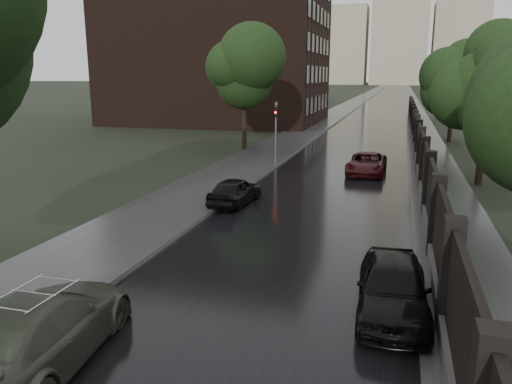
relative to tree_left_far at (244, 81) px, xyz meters
name	(u,v)px	position (x,y,z in m)	size (l,w,h in m)	color
road	(393,90)	(8.00, 160.00, -5.23)	(8.00, 420.00, 0.02)	black
sidewalk_left	(376,90)	(2.00, 160.00, -5.16)	(4.00, 420.00, 0.16)	#2D2D2D
verge_right	(408,90)	(13.50, 160.00, -5.20)	(3.00, 420.00, 0.08)	#2D2D2D
fence_right	(417,140)	(12.60, 2.01, -4.23)	(0.45, 75.72, 2.70)	#383533
tree_left_far	(244,81)	(0.00, 0.00, 0.00)	(4.25, 4.25, 7.39)	black
tree_right_b	(488,90)	(15.50, -8.00, -0.29)	(4.08, 4.08, 7.01)	black
tree_right_c	(454,84)	(15.50, 10.00, -0.29)	(4.08, 4.08, 7.01)	black
traffic_light	(276,127)	(3.70, -5.01, -2.84)	(0.16, 0.32, 4.00)	#59595E
brick_building	(219,37)	(-10.00, 22.00, 4.76)	(24.00, 18.00, 20.00)	black
stalinist_tower	(401,15)	(8.00, 270.00, 33.14)	(92.00, 30.00, 159.00)	tan
volga_sedan	(39,331)	(4.71, -28.66, -4.48)	(2.13, 5.24, 1.52)	#424839
hatchback_left	(235,191)	(4.40, -15.46, -4.62)	(1.46, 3.63, 1.24)	black
car_right_near	(393,287)	(11.40, -24.44, -4.53)	(1.67, 4.15, 1.42)	black
car_right_far	(367,164)	(9.60, -6.76, -4.61)	(2.09, 4.53, 1.26)	black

